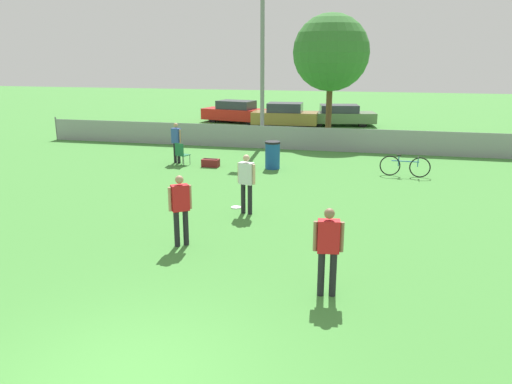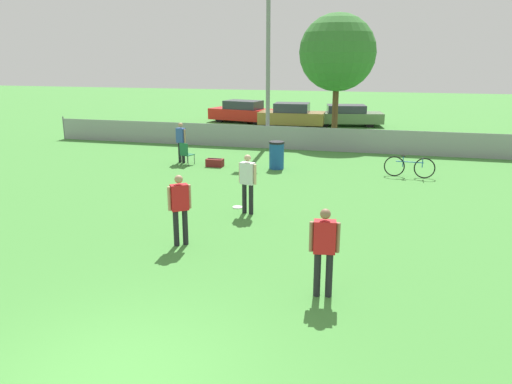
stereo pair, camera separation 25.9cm
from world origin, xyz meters
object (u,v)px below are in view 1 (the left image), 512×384
object	(u,v)px
trash_bin	(273,155)
parked_car_tan	(285,115)
frisbee_disc	(236,207)
bicycle_sideline	(405,166)
player_thrower_red	(328,246)
player_receiver_white	(246,180)
parked_car_olive	(339,115)
folding_chair_sideline	(181,153)
player_defender_red	(180,206)
spectator_in_blue	(176,140)
tree_near_pole	(331,53)
parked_car_red	(236,112)
gear_bag_sideline	(211,163)
light_pole	(262,34)

from	to	relation	value
trash_bin	parked_car_tan	world-z (taller)	parked_car_tan
frisbee_disc	bicycle_sideline	distance (m)	7.29
player_thrower_red	player_receiver_white	xyz separation A→B (m)	(-2.71, 4.51, 0.00)
parked_car_tan	parked_car_olive	xyz separation A→B (m)	(3.28, 1.32, -0.05)
folding_chair_sideline	parked_car_tan	world-z (taller)	parked_car_tan
folding_chair_sideline	parked_car_tan	bearing A→B (deg)	-80.01
folding_chair_sideline	trash_bin	bearing A→B (deg)	-156.97
frisbee_disc	parked_car_tan	xyz separation A→B (m)	(-1.77, 17.68, 0.69)
player_thrower_red	folding_chair_sideline	distance (m)	12.35
player_defender_red	spectator_in_blue	bearing A→B (deg)	75.47
player_defender_red	frisbee_disc	distance (m)	3.40
player_defender_red	player_receiver_white	distance (m)	2.89
tree_near_pole	bicycle_sideline	world-z (taller)	tree_near_pole
parked_car_red	parked_car_olive	size ratio (longest dim) A/B	0.99
player_receiver_white	gear_bag_sideline	xyz separation A→B (m)	(-2.99, 5.69, -0.82)
tree_near_pole	player_thrower_red	size ratio (longest dim) A/B	3.83
light_pole	folding_chair_sideline	xyz separation A→B (m)	(-2.17, -5.30, -4.82)
spectator_in_blue	frisbee_disc	size ratio (longest dim) A/B	5.57
light_pole	player_defender_red	size ratio (longest dim) A/B	5.36
player_receiver_white	spectator_in_blue	distance (m)	7.60
light_pole	tree_near_pole	xyz separation A→B (m)	(2.96, 3.16, -0.83)
player_thrower_red	parked_car_tan	world-z (taller)	player_thrower_red
tree_near_pole	player_receiver_white	size ratio (longest dim) A/B	3.83
player_thrower_red	player_receiver_white	distance (m)	5.27
parked_car_red	parked_car_olive	distance (m)	6.84
frisbee_disc	gear_bag_sideline	world-z (taller)	gear_bag_sideline
trash_bin	gear_bag_sideline	xyz separation A→B (m)	(-2.50, -0.25, -0.39)
player_thrower_red	player_defender_red	bearing A→B (deg)	145.94
player_defender_red	player_thrower_red	world-z (taller)	same
bicycle_sideline	parked_car_red	bearing A→B (deg)	130.69
tree_near_pole	gear_bag_sideline	world-z (taller)	tree_near_pole
tree_near_pole	spectator_in_blue	bearing A→B (deg)	-124.13
gear_bag_sideline	parked_car_olive	distance (m)	14.37
trash_bin	parked_car_olive	world-z (taller)	parked_car_olive
folding_chair_sideline	gear_bag_sideline	size ratio (longest dim) A/B	1.34
spectator_in_blue	parked_car_red	size ratio (longest dim) A/B	0.35
light_pole	player_receiver_white	world-z (taller)	light_pole
bicycle_sideline	trash_bin	bearing A→B (deg)	-178.55
parked_car_tan	parked_car_red	bearing A→B (deg)	157.52
parked_car_tan	parked_car_olive	bearing A→B (deg)	19.27
trash_bin	parked_car_olive	distance (m)	13.61
player_defender_red	parked_car_red	world-z (taller)	player_defender_red
trash_bin	frisbee_disc	bearing A→B (deg)	-89.58
gear_bag_sideline	parked_car_olive	xyz separation A→B (m)	(4.05, 13.77, 0.50)
player_thrower_red	trash_bin	distance (m)	10.94
player_defender_red	bicycle_sideline	world-z (taller)	player_defender_red
bicycle_sideline	trash_bin	xyz separation A→B (m)	(-5.04, 0.19, 0.16)
bicycle_sideline	trash_bin	world-z (taller)	trash_bin
parked_car_olive	folding_chair_sideline	bearing A→B (deg)	-122.14
folding_chair_sideline	bicycle_sideline	xyz separation A→B (m)	(8.79, 0.06, -0.12)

